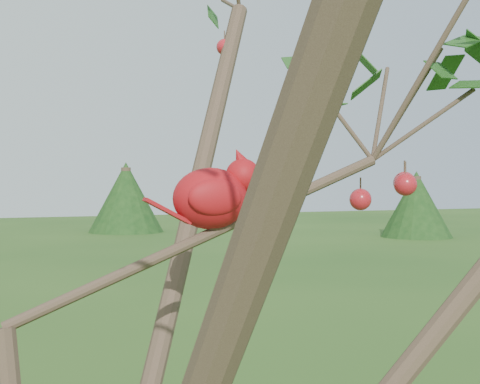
{
  "coord_description": "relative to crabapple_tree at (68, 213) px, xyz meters",
  "views": [
    {
      "loc": [
        -0.1,
        -0.93,
        2.16
      ],
      "look_at": [
        0.31,
        0.07,
        2.15
      ],
      "focal_mm": 50.0,
      "sensor_mm": 36.0,
      "label": 1
    }
  ],
  "objects": [
    {
      "name": "crabapple_tree",
      "position": [
        0.0,
        0.0,
        0.0
      ],
      "size": [
        2.35,
        2.05,
        2.95
      ],
      "color": "#3C2A20",
      "rests_on": "ground"
    },
    {
      "name": "cardinal",
      "position": [
        0.24,
        0.1,
        0.02
      ],
      "size": [
        0.2,
        0.11,
        0.14
      ],
      "rotation": [
        0.0,
        0.0,
        -0.04
      ],
      "color": "red",
      "rests_on": "ground"
    }
  ]
}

